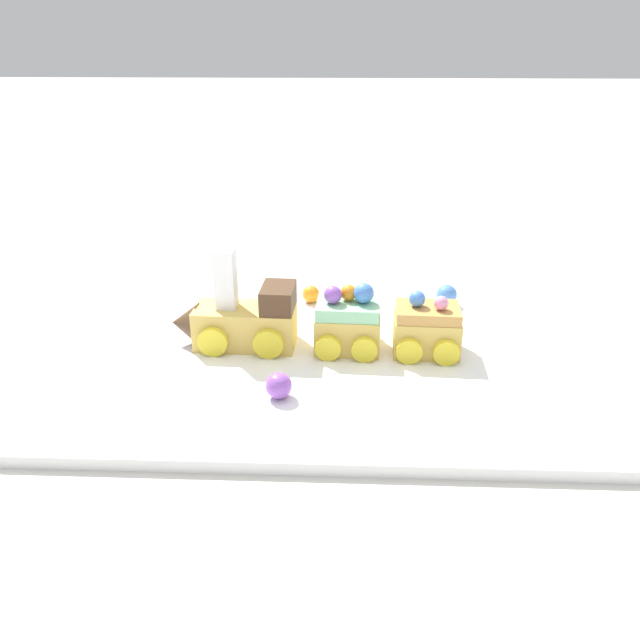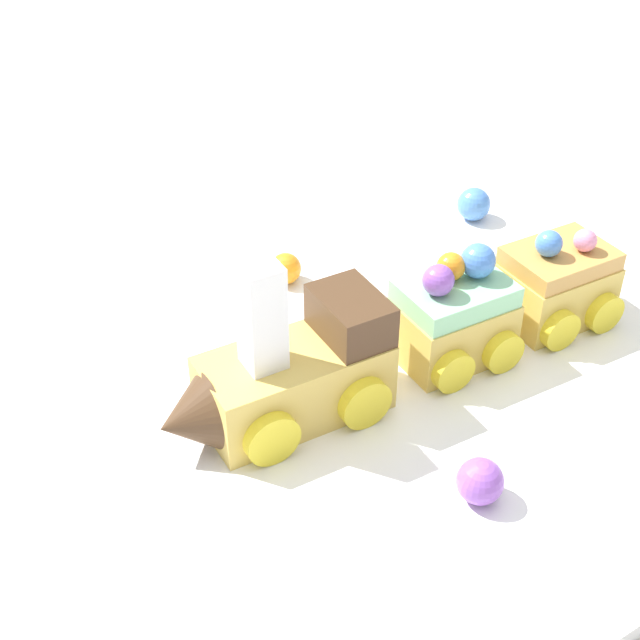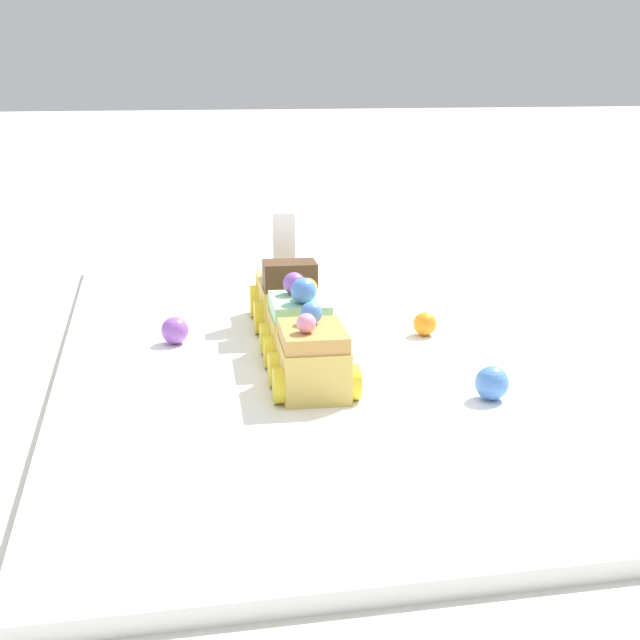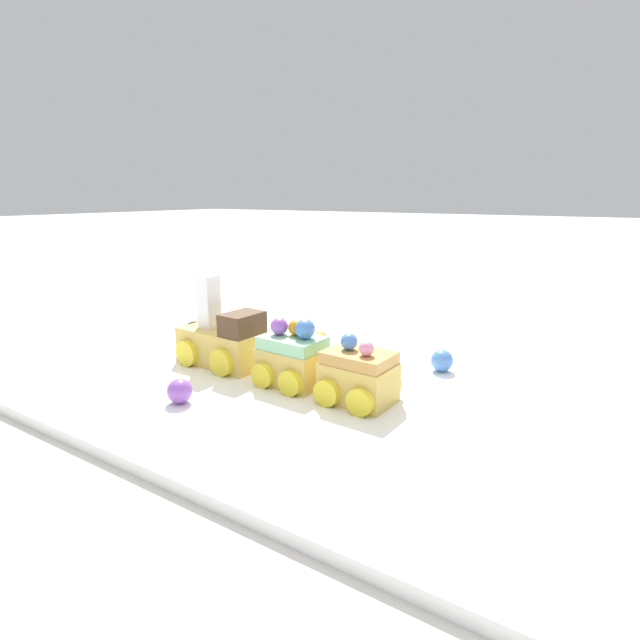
# 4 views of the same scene
# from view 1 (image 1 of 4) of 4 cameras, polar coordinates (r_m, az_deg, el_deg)

# --- Properties ---
(ground_plane) EXTENTS (10.00, 10.00, 0.00)m
(ground_plane) POSITION_cam_1_polar(r_m,az_deg,el_deg) (0.71, -0.46, -2.13)
(ground_plane) COLOR beige
(display_board) EXTENTS (0.78, 0.48, 0.01)m
(display_board) POSITION_cam_1_polar(r_m,az_deg,el_deg) (0.71, -0.46, -1.70)
(display_board) COLOR white
(display_board) RESTS_ON ground_plane
(cake_train_locomotive) EXTENTS (0.14, 0.07, 0.11)m
(cake_train_locomotive) POSITION_cam_1_polar(r_m,az_deg,el_deg) (0.68, -7.50, 0.02)
(cake_train_locomotive) COLOR #E0BC56
(cake_train_locomotive) RESTS_ON display_board
(cake_car_mint) EXTENTS (0.07, 0.07, 0.08)m
(cake_car_mint) POSITION_cam_1_polar(r_m,az_deg,el_deg) (0.67, 2.57, -0.36)
(cake_car_mint) COLOR #E0BC56
(cake_car_mint) RESTS_ON display_board
(cake_car_caramel) EXTENTS (0.07, 0.07, 0.07)m
(cake_car_caramel) POSITION_cam_1_polar(r_m,az_deg,el_deg) (0.67, 9.71, -0.87)
(cake_car_caramel) COLOR #E0BC56
(cake_car_caramel) RESTS_ON display_board
(gumball_blue) EXTENTS (0.03, 0.03, 0.03)m
(gumball_blue) POSITION_cam_1_polar(r_m,az_deg,el_deg) (0.80, 11.50, 2.26)
(gumball_blue) COLOR #4C84E0
(gumball_blue) RESTS_ON display_board
(gumball_orange) EXTENTS (0.02, 0.02, 0.02)m
(gumball_orange) POSITION_cam_1_polar(r_m,az_deg,el_deg) (0.79, -0.84, 2.39)
(gumball_orange) COLOR orange
(gumball_orange) RESTS_ON display_board
(gumball_purple) EXTENTS (0.03, 0.03, 0.03)m
(gumball_purple) POSITION_cam_1_polar(r_m,az_deg,el_deg) (0.58, -3.80, -6.01)
(gumball_purple) COLOR #9956C6
(gumball_purple) RESTS_ON display_board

